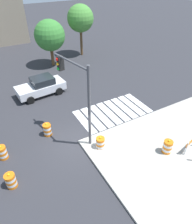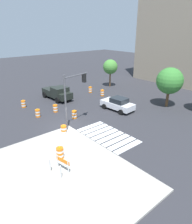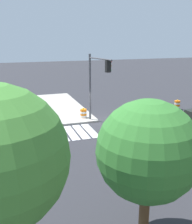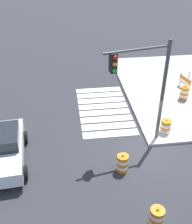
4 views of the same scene
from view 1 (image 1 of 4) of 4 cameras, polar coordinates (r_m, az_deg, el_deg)
name	(u,v)px [view 1 (image 1 of 4)]	position (r m, az deg, el deg)	size (l,w,h in m)	color
ground_plane	(78,142)	(14.20, -4.94, -8.31)	(120.00, 120.00, 0.00)	#2D2D33
crosswalk_stripes	(113,112)	(16.92, 4.66, 0.13)	(5.85, 3.20, 0.02)	silver
sports_car	(41,86)	(19.45, -14.93, 6.89)	(4.43, 2.40, 1.63)	silver
traffic_barrel_near_corner	(47,130)	(14.80, -13.28, -4.77)	(0.56, 0.56, 1.02)	orange
traffic_barrel_median_near	(11,181)	(12.46, -22.46, -17.11)	(0.56, 0.56, 1.02)	orange
traffic_barrel_far_curb	(2,153)	(14.10, -24.47, -10.16)	(0.56, 0.56, 1.02)	orange
traffic_barrel_opposite_curb	(100,143)	(13.43, 1.19, -8.66)	(0.56, 0.56, 1.02)	orange
traffic_barrel_on_sidewalk	(167,147)	(13.75, 19.13, -9.03)	(0.56, 0.56, 1.02)	orange
traffic_light_pole	(77,87)	(12.35, -5.37, 6.87)	(0.91, 3.24, 5.50)	#4C4C51
street_tree_streetside_mid	(50,36)	(24.60, -12.67, 19.90)	(3.35, 3.35, 5.10)	brown
street_tree_streetside_far	(80,19)	(27.16, -4.34, 24.34)	(3.18, 3.18, 6.07)	brown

